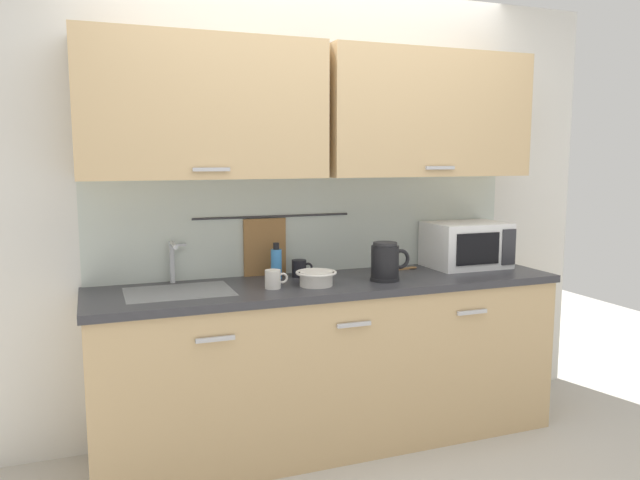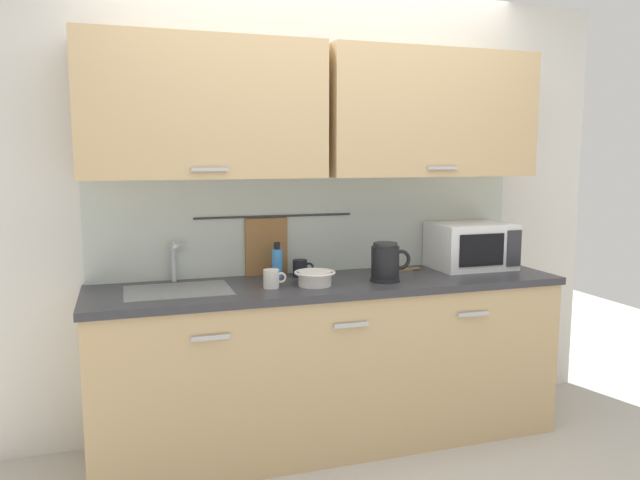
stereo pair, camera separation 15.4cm
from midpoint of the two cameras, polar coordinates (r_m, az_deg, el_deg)
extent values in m
plane|color=#B7B2A8|center=(3.33, 4.16, -20.21)|extent=(8.00, 8.00, 0.00)
cube|color=tan|center=(3.41, 2.30, -11.59)|extent=(2.50, 0.60, 0.86)
cube|color=#B7B7BC|center=(2.86, -8.61, -8.99)|extent=(0.18, 0.02, 0.02)
cube|color=#B7B7BC|center=(3.04, 4.39, -7.90)|extent=(0.18, 0.02, 0.02)
cube|color=#B7B7BC|center=(3.36, 15.38, -6.67)|extent=(0.18, 0.02, 0.02)
cube|color=#333338|center=(3.29, 2.34, -4.18)|extent=(2.53, 0.63, 0.04)
cube|color=#9EA0A5|center=(3.14, -11.69, -5.40)|extent=(0.52, 0.38, 0.09)
cube|color=silver|center=(3.55, 0.52, 2.73)|extent=(3.70, 0.06, 2.50)
cube|color=beige|center=(3.52, 0.71, 1.47)|extent=(2.50, 0.01, 0.55)
cube|color=tan|center=(3.20, -9.41, 11.95)|extent=(1.23, 0.33, 0.70)
cube|color=#B7B7BC|center=(3.02, -8.78, 6.52)|extent=(0.18, 0.01, 0.02)
cube|color=tan|center=(3.62, 11.33, 11.40)|extent=(1.23, 0.33, 0.70)
cube|color=#B7B7BC|center=(3.46, 12.62, 6.57)|extent=(0.18, 0.01, 0.02)
cylinder|color=#333338|center=(3.43, -2.96, 2.22)|extent=(0.90, 0.01, 0.01)
cube|color=olive|center=(3.44, -3.73, -0.79)|extent=(0.24, 0.02, 0.34)
cylinder|color=#B2B5BA|center=(3.33, -12.20, -1.93)|extent=(0.03, 0.03, 0.22)
cylinder|color=#B2B5BA|center=(3.24, -12.11, -0.41)|extent=(0.02, 0.16, 0.02)
cube|color=#B2B5BA|center=(3.32, -11.56, -0.37)|extent=(0.07, 0.02, 0.01)
cube|color=white|center=(3.77, 15.00, -0.51)|extent=(0.46, 0.34, 0.27)
cube|color=black|center=(3.61, 16.03, -0.91)|extent=(0.29, 0.01, 0.18)
cube|color=#2D2D33|center=(3.74, 18.76, -0.75)|extent=(0.09, 0.01, 0.21)
cylinder|color=black|center=(3.31, 7.40, -3.67)|extent=(0.16, 0.16, 0.02)
cylinder|color=black|center=(3.29, 7.43, -2.06)|extent=(0.15, 0.15, 0.17)
cylinder|color=#262628|center=(3.28, 7.46, -0.42)|extent=(0.13, 0.13, 0.02)
torus|color=black|center=(3.33, 8.88, -1.83)|extent=(0.11, 0.02, 0.11)
cylinder|color=#3F8CD8|center=(3.36, -2.71, -2.20)|extent=(0.06, 0.06, 0.16)
cylinder|color=black|center=(3.34, -2.72, -0.55)|extent=(0.03, 0.03, 0.04)
cylinder|color=silver|center=(3.11, -3.15, -3.63)|extent=(0.08, 0.08, 0.09)
torus|color=silver|center=(3.12, -2.23, -3.54)|extent=(0.06, 0.01, 0.06)
cylinder|color=silver|center=(3.16, 0.92, -3.62)|extent=(0.17, 0.17, 0.07)
torus|color=silver|center=(3.15, 0.92, -3.05)|extent=(0.21, 0.21, 0.01)
cylinder|color=black|center=(3.39, -0.58, -2.65)|extent=(0.08, 0.08, 0.09)
torus|color=black|center=(3.41, 0.26, -2.57)|extent=(0.06, 0.01, 0.06)
cube|color=#9E7042|center=(3.60, 8.26, -2.82)|extent=(0.22, 0.03, 0.01)
ellipsoid|color=#9E7042|center=(3.67, 10.10, -2.63)|extent=(0.06, 0.04, 0.01)
camera|label=1|loc=(0.08, -88.64, 0.18)|focal=34.37mm
camera|label=2|loc=(0.08, 91.36, -0.18)|focal=34.37mm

